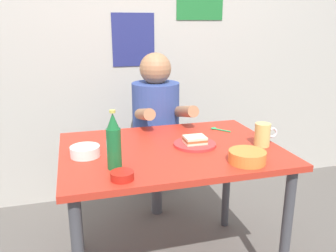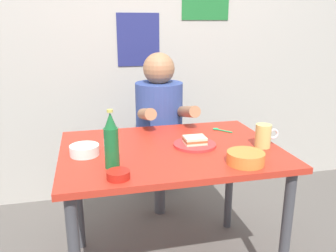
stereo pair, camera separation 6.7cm
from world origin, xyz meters
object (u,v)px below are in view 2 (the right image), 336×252
(dining_table, at_px, (170,164))
(beer_bottle, at_px, (111,142))
(rice_bowl_white, at_px, (85,150))
(stool, at_px, (160,169))
(plate_orange, at_px, (195,145))
(sandwich, at_px, (195,140))
(person_seated, at_px, (159,113))
(beer_mug, at_px, (264,136))

(dining_table, xyz_separation_m, beer_bottle, (-0.31, -0.19, 0.21))
(rice_bowl_white, bearing_deg, stool, 51.93)
(stool, xyz_separation_m, beer_bottle, (-0.38, -0.82, 0.51))
(plate_orange, xyz_separation_m, rice_bowl_white, (-0.55, -0.00, 0.02))
(sandwich, bearing_deg, person_seated, 94.92)
(dining_table, relative_size, person_seated, 1.53)
(beer_bottle, bearing_deg, plate_orange, 22.69)
(beer_mug, bearing_deg, dining_table, 167.63)
(dining_table, height_order, rice_bowl_white, rice_bowl_white)
(plate_orange, height_order, rice_bowl_white, rice_bowl_white)
(dining_table, height_order, plate_orange, plate_orange)
(beer_bottle, distance_m, rice_bowl_white, 0.23)
(plate_orange, distance_m, rice_bowl_white, 0.56)
(stool, xyz_separation_m, rice_bowl_white, (-0.50, -0.64, 0.42))
(dining_table, distance_m, rice_bowl_white, 0.44)
(stool, height_order, person_seated, person_seated)
(dining_table, distance_m, person_seated, 0.63)
(stool, bearing_deg, plate_orange, -85.17)
(rice_bowl_white, bearing_deg, sandwich, 0.29)
(person_seated, relative_size, plate_orange, 3.27)
(dining_table, xyz_separation_m, beer_mug, (0.46, -0.10, 0.15))
(rice_bowl_white, bearing_deg, dining_table, 1.27)
(plate_orange, height_order, beer_mug, beer_mug)
(plate_orange, xyz_separation_m, beer_mug, (0.34, -0.10, 0.05))
(beer_bottle, bearing_deg, dining_table, 31.56)
(dining_table, height_order, stool, dining_table)
(person_seated, distance_m, sandwich, 0.63)
(beer_mug, bearing_deg, person_seated, 118.40)
(stool, relative_size, plate_orange, 2.05)
(sandwich, xyz_separation_m, beer_bottle, (-0.44, -0.18, 0.09))
(stool, distance_m, person_seated, 0.42)
(sandwich, bearing_deg, beer_bottle, -157.31)
(sandwich, relative_size, rice_bowl_white, 0.79)
(stool, distance_m, beer_bottle, 1.04)
(rice_bowl_white, bearing_deg, person_seated, 51.43)
(stool, height_order, sandwich, sandwich)
(beer_mug, height_order, beer_bottle, beer_bottle)
(plate_orange, distance_m, beer_bottle, 0.49)
(stool, bearing_deg, sandwich, -85.17)
(stool, height_order, beer_bottle, beer_bottle)
(sandwich, bearing_deg, plate_orange, 0.00)
(stool, bearing_deg, person_seated, -90.00)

